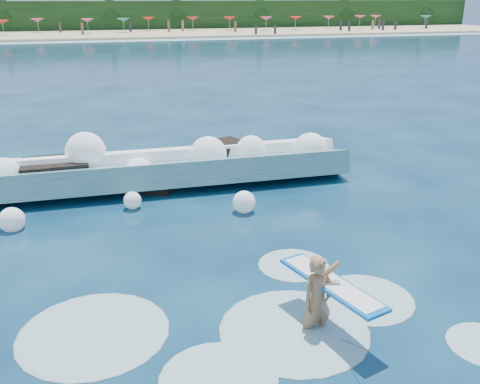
# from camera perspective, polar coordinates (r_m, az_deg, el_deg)

# --- Properties ---
(ground) EXTENTS (200.00, 200.00, 0.00)m
(ground) POSITION_cam_1_polar(r_m,az_deg,el_deg) (12.20, -4.44, -9.10)
(ground) COLOR #07223F
(ground) RESTS_ON ground
(beach) EXTENTS (140.00, 20.00, 0.40)m
(beach) POSITION_cam_1_polar(r_m,az_deg,el_deg) (88.68, -14.33, 15.98)
(beach) COLOR tan
(beach) RESTS_ON ground
(wet_band) EXTENTS (140.00, 5.00, 0.08)m
(wet_band) POSITION_cam_1_polar(r_m,az_deg,el_deg) (77.72, -14.09, 15.35)
(wet_band) COLOR silver
(wet_band) RESTS_ON ground
(treeline) EXTENTS (140.00, 4.00, 5.00)m
(treeline) POSITION_cam_1_polar(r_m,az_deg,el_deg) (98.55, -14.61, 17.68)
(treeline) COLOR black
(treeline) RESTS_ON ground
(breaking_wave) EXTENTS (15.86, 2.57, 1.37)m
(breaking_wave) POSITION_cam_1_polar(r_m,az_deg,el_deg) (17.91, -13.81, 1.82)
(breaking_wave) COLOR teal
(breaking_wave) RESTS_ON ground
(rock_cluster) EXTENTS (7.85, 3.10, 1.21)m
(rock_cluster) POSITION_cam_1_polar(r_m,az_deg,el_deg) (18.39, -10.87, 2.22)
(rock_cluster) COLOR black
(rock_cluster) RESTS_ON ground
(surfer_with_board) EXTENTS (1.29, 2.98, 1.82)m
(surfer_with_board) POSITION_cam_1_polar(r_m,az_deg,el_deg) (10.27, 8.61, -11.06)
(surfer_with_board) COLOR #A36E4C
(surfer_with_board) RESTS_ON ground
(wave_spray) EXTENTS (15.01, 4.62, 1.88)m
(wave_spray) POSITION_cam_1_polar(r_m,az_deg,el_deg) (17.69, -11.91, 3.16)
(wave_spray) COLOR white
(wave_spray) RESTS_ON ground
(surf_foam) EXTENTS (9.06, 5.36, 0.14)m
(surf_foam) POSITION_cam_1_polar(r_m,az_deg,el_deg) (10.56, -0.07, -14.18)
(surf_foam) COLOR silver
(surf_foam) RESTS_ON ground
(beach_umbrellas) EXTENTS (114.51, 6.78, 0.50)m
(beach_umbrellas) POSITION_cam_1_polar(r_m,az_deg,el_deg) (90.74, -14.48, 17.35)
(beach_umbrellas) COLOR red
(beach_umbrellas) RESTS_ON ground
(beachgoers) EXTENTS (99.15, 12.71, 1.92)m
(beachgoers) POSITION_cam_1_polar(r_m,az_deg,el_deg) (85.45, -10.12, 16.76)
(beachgoers) COLOR #3F332D
(beachgoers) RESTS_ON ground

